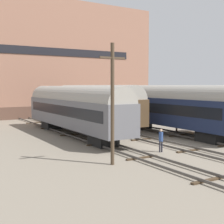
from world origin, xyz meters
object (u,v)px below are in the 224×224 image
at_px(train_car_grey, 73,107).
at_px(train_car_brown, 93,104).
at_px(utility_pole, 112,102).
at_px(person_worker, 161,138).
at_px(train_car_navy, 171,106).

relative_size(train_car_grey, train_car_brown, 1.06).
bearing_deg(utility_pole, train_car_grey, 77.53).
relative_size(train_car_brown, person_worker, 10.03).
height_order(person_worker, utility_pole, utility_pole).
distance_m(train_car_brown, utility_pole, 17.84).
bearing_deg(person_worker, train_car_brown, 81.96).
bearing_deg(person_worker, train_car_grey, 102.88).
distance_m(train_car_navy, utility_pole, 14.09).
bearing_deg(train_car_grey, utility_pole, -102.47).
bearing_deg(utility_pole, train_car_navy, 33.02).
height_order(train_car_navy, person_worker, train_car_navy).
xyz_separation_m(train_car_grey, train_car_brown, (4.56, 4.26, 0.04)).
relative_size(train_car_brown, utility_pole, 2.31).
bearing_deg(person_worker, utility_pole, -165.66).
bearing_deg(train_car_brown, utility_pole, -113.92).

